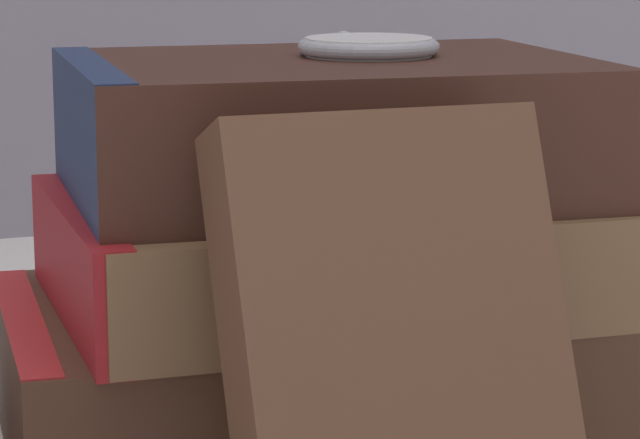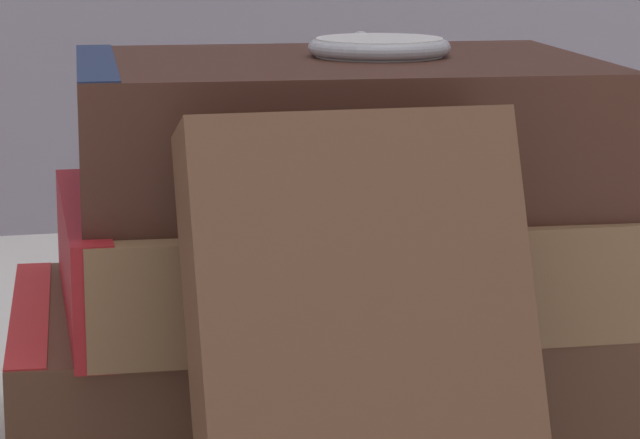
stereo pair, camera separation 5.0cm
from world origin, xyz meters
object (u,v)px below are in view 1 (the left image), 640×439
Objects in this scene: book_flat_bottom at (288,373)px; book_leaning_front at (400,370)px; reading_glasses at (129,343)px; book_flat_top at (314,127)px; pocket_watch at (368,47)px; book_flat_middle at (320,249)px.

book_leaning_front reaches higher than book_flat_bottom.
book_flat_bottom is 1.82× the size of reading_glasses.
reading_glasses is at bearing 108.40° from book_flat_top.
book_flat_middle is at bearing -160.75° from pocket_watch.
book_flat_top is at bearing 129.92° from book_flat_middle.
book_flat_bottom is at bearing 87.06° from book_leaning_front.
book_flat_top reaches higher than book_flat_bottom.
reading_glasses is at bearing 104.91° from book_flat_bottom.
pocket_watch is (0.03, 0.11, 0.07)m from book_leaning_front.
pocket_watch is at bearing 72.52° from book_leaning_front.
book_leaning_front is at bearing -88.48° from book_flat_bottom.
book_flat_middle is 0.04m from book_flat_top.
book_flat_middle is 1.48× the size of book_leaning_front.
book_flat_bottom is 0.08m from book_flat_top.
reading_glasses is at bearing 106.41° from book_flat_middle.
book_leaning_front is at bearing -96.15° from book_flat_middle.
book_flat_middle is 1.65× the size of reading_glasses.
pocket_watch is (0.03, 0.00, 0.11)m from book_flat_bottom.
reading_glasses is at bearing 94.47° from book_leaning_front.
book_flat_top is 3.52× the size of pocket_watch.
pocket_watch is 0.19m from reading_glasses.
book_leaning_front is (-0.01, -0.11, 0.03)m from book_flat_bottom.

